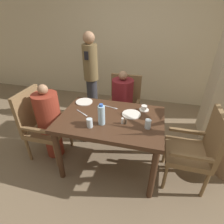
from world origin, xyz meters
name	(u,v)px	position (x,y,z in m)	size (l,w,h in m)	color
ground_plane	(111,163)	(0.00, 0.00, 0.00)	(16.00, 16.00, 0.00)	#7A664C
wall_back	(138,36)	(0.00, 2.18, 1.40)	(8.00, 0.06, 2.80)	beige
dining_table	(111,125)	(0.00, 0.00, 0.67)	(1.23, 0.85, 0.77)	#422819
chair_left_side	(41,123)	(-1.01, 0.00, 0.53)	(0.50, 0.50, 0.99)	brown
diner_in_left_chair	(50,122)	(-0.86, 0.00, 0.57)	(0.32, 0.32, 1.10)	maroon
chair_far_side	(124,104)	(0.00, 0.82, 0.53)	(0.50, 0.50, 0.99)	brown
diner_in_far_chair	(122,105)	(0.00, 0.67, 0.58)	(0.32, 0.32, 1.13)	maroon
chair_right_side	(197,148)	(1.01, 0.00, 0.53)	(0.50, 0.50, 0.99)	brown
standing_host	(91,74)	(-0.72, 1.25, 0.84)	(0.27, 0.30, 1.57)	#2D2D33
plate_main_left	(84,102)	(-0.46, 0.28, 0.78)	(0.23, 0.23, 0.01)	white
plate_main_right	(131,114)	(0.22, 0.12, 0.78)	(0.23, 0.23, 0.01)	white
teacup_with_saucer	(144,108)	(0.36, 0.27, 0.80)	(0.12, 0.12, 0.06)	white
water_bottle	(101,115)	(-0.07, -0.15, 0.89)	(0.08, 0.08, 0.25)	#A3C6DB
glass_tall_near	(90,123)	(-0.18, -0.24, 0.82)	(0.07, 0.07, 0.10)	silver
glass_tall_mid	(148,124)	(0.44, -0.11, 0.82)	(0.07, 0.07, 0.10)	silver
salt_shaker	(122,121)	(0.15, -0.09, 0.81)	(0.03, 0.03, 0.07)	white
pepper_shaker	(126,121)	(0.19, -0.09, 0.81)	(0.03, 0.03, 0.07)	#4C3D2D
fork_beside_plate	(112,107)	(-0.05, 0.23, 0.78)	(0.20, 0.06, 0.00)	silver
knife_beside_plate	(82,113)	(-0.37, 0.00, 0.78)	(0.19, 0.12, 0.00)	silver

